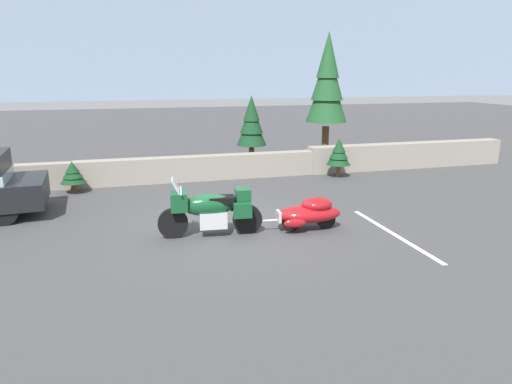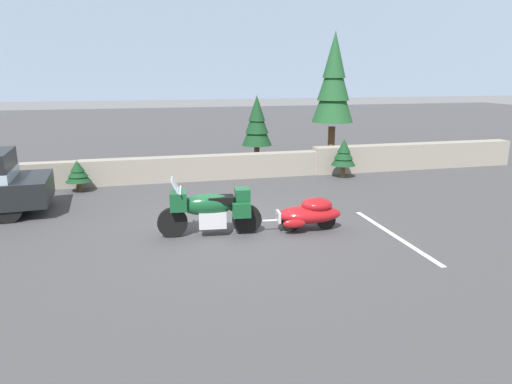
# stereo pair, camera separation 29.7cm
# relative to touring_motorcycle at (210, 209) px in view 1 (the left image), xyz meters

# --- Properties ---
(ground_plane) EXTENTS (80.00, 80.00, 0.00)m
(ground_plane) POSITION_rel_touring_motorcycle_xyz_m (0.60, 0.49, -0.62)
(ground_plane) COLOR #424244
(stone_guard_wall) EXTENTS (24.00, 0.58, 0.95)m
(stone_guard_wall) POSITION_rel_touring_motorcycle_xyz_m (1.64, 5.54, -0.18)
(stone_guard_wall) COLOR gray
(stone_guard_wall) RESTS_ON ground
(distant_ridgeline) EXTENTS (240.00, 80.00, 16.00)m
(distant_ridgeline) POSITION_rel_touring_motorcycle_xyz_m (0.60, 95.55, 7.38)
(distant_ridgeline) COLOR #7F93AD
(distant_ridgeline) RESTS_ON ground
(touring_motorcycle) EXTENTS (2.31, 0.87, 1.33)m
(touring_motorcycle) POSITION_rel_touring_motorcycle_xyz_m (0.00, 0.00, 0.00)
(touring_motorcycle) COLOR black
(touring_motorcycle) RESTS_ON ground
(car_shaped_trailer) EXTENTS (2.22, 0.86, 0.76)m
(car_shaped_trailer) POSITION_rel_touring_motorcycle_xyz_m (2.27, -0.21, -0.21)
(car_shaped_trailer) COLOR black
(car_shaped_trailer) RESTS_ON ground
(pine_tree_tall) EXTENTS (1.61, 1.61, 5.09)m
(pine_tree_tall) POSITION_rel_touring_motorcycle_xyz_m (5.94, 7.28, 2.56)
(pine_tree_tall) COLOR brown
(pine_tree_tall) RESTS_ON ground
(pine_tree_secondary) EXTENTS (1.13, 1.13, 2.74)m
(pine_tree_secondary) POSITION_rel_touring_motorcycle_xyz_m (2.81, 7.01, 1.09)
(pine_tree_secondary) COLOR brown
(pine_tree_secondary) RESTS_ON ground
(pine_sapling_near) EXTENTS (0.84, 0.84, 1.35)m
(pine_sapling_near) POSITION_rel_touring_motorcycle_xyz_m (5.33, 4.74, 0.22)
(pine_sapling_near) COLOR brown
(pine_sapling_near) RESTS_ON ground
(pine_sapling_farther) EXTENTS (0.76, 0.76, 0.97)m
(pine_sapling_farther) POSITION_rel_touring_motorcycle_xyz_m (-3.33, 4.83, -0.02)
(pine_sapling_farther) COLOR brown
(pine_sapling_farther) RESTS_ON ground
(parking_stripe_marker) EXTENTS (0.12, 3.60, 0.01)m
(parking_stripe_marker) POSITION_rel_touring_motorcycle_xyz_m (3.99, -1.01, -0.62)
(parking_stripe_marker) COLOR silver
(parking_stripe_marker) RESTS_ON ground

